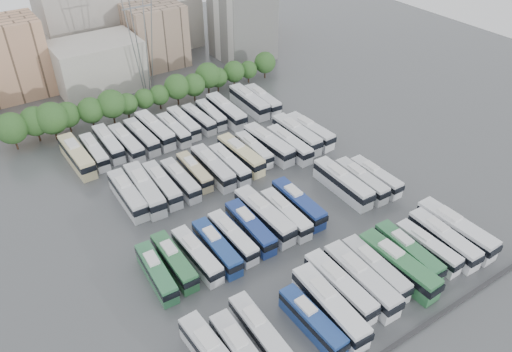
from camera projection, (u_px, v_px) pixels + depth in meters
ground at (257, 206)px, 85.74m from camera, size 220.00×220.00×0.00m
parapet at (401, 341)px, 63.21m from camera, size 56.00×0.50×0.50m
tree_line at (137, 97)px, 110.08m from camera, size 66.86×7.91×8.40m
city_buildings at (76, 44)px, 126.55m from camera, size 102.00×35.00×20.00m
apartment_tower at (242, 10)px, 132.85m from camera, size 14.00×14.00×26.00m
electricity_pylon at (139, 18)px, 109.72m from camera, size 9.00×6.91×33.83m
bus_r0_s2 at (260, 332)px, 62.47m from camera, size 2.87×11.84×3.70m
bus_r0_s4 at (312, 321)px, 63.93m from camera, size 2.67×11.40×3.56m
bus_r0_s5 at (329, 306)px, 65.45m from camera, size 3.59×13.71×4.26m
bus_r0_s6 at (340, 286)px, 68.42m from camera, size 2.86×12.74×3.99m
bus_r0_s7 at (361, 279)px, 69.31m from camera, size 3.32×13.55×4.23m
bus_r0_s8 at (375, 269)px, 71.24m from camera, size 3.10×12.29×3.83m
bus_r0_s9 at (398, 265)px, 71.57m from camera, size 3.34×13.59×4.24m
bus_r0_s10 at (408, 252)px, 74.00m from camera, size 3.24×12.30×3.82m
bus_r0_s11 at (427, 247)px, 75.08m from camera, size 2.63×11.20×3.50m
bus_r0_s12 at (443, 239)px, 76.23m from camera, size 3.23×12.64×3.93m
bus_r0_s13 at (456, 229)px, 77.80m from camera, size 3.22×13.67×4.27m
bus_r1_s0 at (156, 272)px, 70.88m from camera, size 3.01×11.25×3.50m
bus_r1_s1 at (174, 261)px, 72.65m from camera, size 2.57×11.40×3.57m
bus_r1_s2 at (197, 255)px, 73.63m from camera, size 2.91×11.58×3.61m
bus_r1_s3 at (217, 247)px, 74.96m from camera, size 2.70×11.71×3.66m
bus_r1_s4 at (233, 237)px, 76.84m from camera, size 2.67×11.37×3.56m
bus_r1_s5 at (250, 227)px, 78.59m from camera, size 2.93×11.98×3.74m
bus_r1_s6 at (264, 215)px, 80.59m from camera, size 3.33×13.55×4.23m
bus_r1_s7 at (286, 214)px, 81.31m from camera, size 2.77×11.73×3.67m
bus_r1_s8 at (298, 203)px, 83.44m from camera, size 2.80×12.25×3.83m
bus_r1_s11 at (343, 183)px, 87.87m from camera, size 3.14×13.40×4.19m
bus_r1_s12 at (361, 180)px, 88.83m from camera, size 2.92×12.04×3.76m
bus_r1_s13 at (375, 177)px, 89.96m from camera, size 2.59×11.30×3.54m
bus_r2_s1 at (128, 195)px, 85.28m from camera, size 2.95×12.65×3.95m
bus_r2_s2 at (145, 189)px, 86.30m from camera, size 3.64×13.70×4.26m
bus_r2_s3 at (162, 184)px, 87.80m from camera, size 2.93×12.15×3.79m
bus_r2_s4 at (180, 180)px, 89.05m from camera, size 2.57×11.56×3.62m
bus_r2_s5 at (194, 171)px, 91.43m from camera, size 2.64×10.88×3.40m
bus_r2_s6 at (213, 167)px, 92.00m from camera, size 2.96×12.74×3.99m
bus_r2_s7 at (229, 164)px, 93.08m from camera, size 2.57×11.63×3.65m
bus_r2_s8 at (241, 155)px, 95.47m from camera, size 3.24×12.77×3.98m
bus_r2_s9 at (254, 149)px, 97.55m from camera, size 2.73×10.96×3.41m
bus_r2_s10 at (269, 144)px, 98.48m from camera, size 3.57×13.41×4.17m
bus_r2_s11 at (289, 144)px, 98.69m from camera, size 2.76×12.21×3.82m
bus_r2_s12 at (297, 134)px, 101.53m from camera, size 2.93×13.37×4.19m
bus_r2_s13 at (310, 131)px, 102.85m from camera, size 3.35×12.70×3.95m
bus_r3_s0 at (77, 156)px, 94.95m from camera, size 3.35×13.51×4.21m
bus_r3_s1 at (95, 152)px, 96.73m from camera, size 2.53×11.20×3.51m
bus_r3_s2 at (108, 143)px, 99.08m from camera, size 2.71×11.96×3.75m
bus_r3_s3 at (126, 143)px, 99.12m from camera, size 3.03×12.29×3.83m
bus_r3_s4 at (142, 136)px, 101.16m from camera, size 3.06×12.17×3.79m
bus_r3_s5 at (155, 130)px, 103.05m from camera, size 3.46×13.29×4.13m
bus_r3_s6 at (174, 129)px, 103.72m from camera, size 2.62×11.30×3.53m
bus_r3_s7 at (184, 123)px, 105.92m from camera, size 2.56×11.50×3.61m
bus_r3_s8 at (199, 119)px, 107.45m from camera, size 2.89×11.01×3.42m
bus_r3_s9 at (211, 114)px, 109.23m from camera, size 2.77×10.88×3.39m
bus_r3_s10 at (226, 111)px, 109.68m from camera, size 3.17×13.45×4.20m
bus_r3_s12 at (249, 101)px, 113.37m from camera, size 3.28×13.49×4.21m
bus_r3_s13 at (263, 100)px, 114.42m from camera, size 3.18×12.31×3.83m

